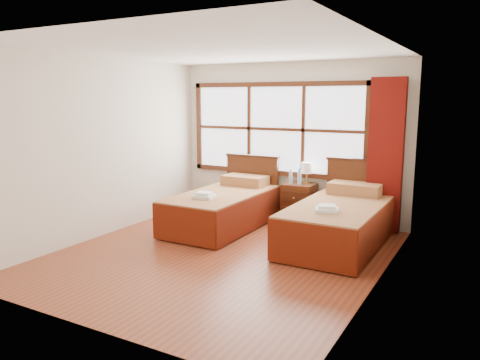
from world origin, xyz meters
The scene contains 15 objects.
floor centered at (0.00, 0.00, 0.00)m, with size 4.50×4.50×0.00m, color brown.
ceiling centered at (0.00, 0.00, 2.60)m, with size 4.50×4.50×0.00m, color white.
wall_back centered at (0.00, 2.25, 1.30)m, with size 4.00×4.00×0.00m, color silver.
wall_left centered at (-2.00, 0.00, 1.30)m, with size 4.50×4.50×0.00m, color silver.
wall_right centered at (2.00, 0.00, 1.30)m, with size 4.50×4.50×0.00m, color silver.
window centered at (-0.25, 2.21, 1.50)m, with size 3.16×0.06×1.56m.
curtain centered at (1.60, 2.11, 1.17)m, with size 0.50×0.16×2.30m, color #650F0A.
bed_left centered at (-0.66, 1.20, 0.32)m, with size 1.08×2.10×1.05m.
bed_right centered at (1.22, 1.20, 0.33)m, with size 1.12×2.18×1.10m.
nightstand centered at (0.29, 1.99, 0.32)m, with size 0.49×0.48×0.65m.
towels_left centered at (-0.69, 0.67, 0.60)m, with size 0.32×0.29×0.09m.
towels_right centered at (1.21, 0.65, 0.62)m, with size 0.35×0.33×0.09m.
lamp centered at (0.37, 2.08, 0.89)m, with size 0.18×0.18×0.34m.
bottle_near centered at (0.16, 1.93, 0.75)m, with size 0.06×0.06×0.23m.
bottle_far centered at (0.31, 1.92, 0.77)m, with size 0.07×0.07×0.26m.
Camera 1 is at (3.06, -4.98, 2.02)m, focal length 35.00 mm.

